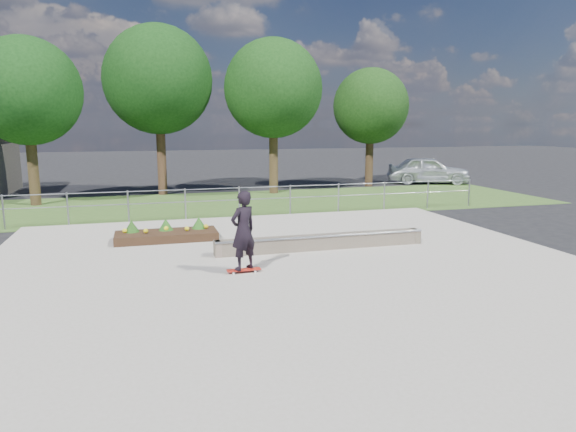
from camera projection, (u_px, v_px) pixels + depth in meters
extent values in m
plane|color=black|center=(297.00, 272.00, 12.31)|extent=(120.00, 120.00, 0.00)
cube|color=#335020|center=(225.00, 204.00, 22.72)|extent=(30.00, 8.00, 0.02)
cube|color=gray|center=(297.00, 271.00, 12.31)|extent=(15.00, 15.00, 0.06)
cylinder|color=gray|center=(3.00, 212.00, 17.15)|extent=(0.06, 0.06, 1.20)
cylinder|color=gray|center=(68.00, 209.00, 17.69)|extent=(0.06, 0.06, 1.20)
cylinder|color=gray|center=(128.00, 207.00, 18.23)|extent=(0.06, 0.06, 1.20)
cylinder|color=gray|center=(185.00, 205.00, 18.77)|extent=(0.06, 0.06, 1.20)
cylinder|color=#999DA1|center=(239.00, 202.00, 19.31)|extent=(0.06, 0.06, 1.20)
cylinder|color=gray|center=(290.00, 200.00, 19.85)|extent=(0.06, 0.06, 1.20)
cylinder|color=#94979C|center=(338.00, 198.00, 20.39)|extent=(0.06, 0.06, 1.20)
cylinder|color=gray|center=(384.00, 196.00, 20.93)|extent=(0.06, 0.06, 1.20)
cylinder|color=#989CA1|center=(428.00, 194.00, 21.47)|extent=(0.06, 0.06, 1.20)
cylinder|color=gray|center=(469.00, 193.00, 22.01)|extent=(0.06, 0.06, 1.20)
cylinder|color=#96999E|center=(239.00, 188.00, 19.21)|extent=(20.00, 0.04, 0.04)
cylinder|color=#93959C|center=(239.00, 200.00, 19.29)|extent=(20.00, 0.04, 0.04)
cylinder|color=#322314|center=(33.00, 172.00, 22.20)|extent=(0.44, 0.44, 2.93)
sphere|color=black|center=(26.00, 91.00, 21.60)|extent=(4.55, 4.55, 4.55)
cylinder|color=#352015|center=(162.00, 161.00, 25.54)|extent=(0.44, 0.44, 3.38)
sphere|color=black|center=(158.00, 80.00, 24.84)|extent=(5.25, 5.25, 5.25)
cylinder|color=#372716|center=(274.00, 163.00, 26.10)|extent=(0.44, 0.44, 3.15)
sphere|color=black|center=(273.00, 88.00, 25.45)|extent=(4.90, 4.90, 4.90)
cylinder|color=#2F1F13|center=(369.00, 163.00, 29.18)|extent=(0.44, 0.44, 2.70)
sphere|color=black|center=(371.00, 106.00, 28.62)|extent=(4.20, 4.20, 4.20)
cube|color=brown|center=(322.00, 242.00, 14.31)|extent=(6.00, 0.40, 0.40)
cylinder|color=#95999D|center=(324.00, 236.00, 14.09)|extent=(6.00, 0.06, 0.06)
cube|color=brown|center=(218.00, 249.00, 13.53)|extent=(0.15, 0.42, 0.40)
cube|color=brown|center=(414.00, 236.00, 15.10)|extent=(0.15, 0.42, 0.40)
cube|color=black|center=(167.00, 236.00, 15.45)|extent=(3.00, 1.20, 0.25)
sphere|color=yellow|center=(125.00, 231.00, 15.18)|extent=(0.14, 0.14, 0.14)
sphere|color=yellow|center=(146.00, 231.00, 15.16)|extent=(0.14, 0.14, 0.14)
sphere|color=yellow|center=(166.00, 228.00, 15.51)|extent=(0.14, 0.14, 0.14)
sphere|color=yellow|center=(187.00, 229.00, 15.48)|extent=(0.14, 0.14, 0.14)
sphere|color=yellow|center=(206.00, 226.00, 15.83)|extent=(0.14, 0.14, 0.14)
cone|color=#1A4213|center=(132.00, 226.00, 15.36)|extent=(0.44, 0.44, 0.36)
cone|color=#1B4915|center=(166.00, 224.00, 15.63)|extent=(0.44, 0.44, 0.36)
cone|color=#1D4F16|center=(199.00, 223.00, 15.90)|extent=(0.44, 0.44, 0.36)
cylinder|color=silver|center=(234.00, 273.00, 11.90)|extent=(0.05, 0.03, 0.05)
cylinder|color=white|center=(232.00, 271.00, 12.07)|extent=(0.05, 0.03, 0.05)
cylinder|color=silver|center=(255.00, 272.00, 12.04)|extent=(0.05, 0.03, 0.05)
cylinder|color=silver|center=(254.00, 270.00, 12.21)|extent=(0.05, 0.03, 0.05)
cylinder|color=#A9AAAF|center=(233.00, 271.00, 11.98)|extent=(0.02, 0.18, 0.02)
cylinder|color=gray|center=(255.00, 270.00, 12.12)|extent=(0.02, 0.18, 0.02)
cube|color=#B32116|center=(244.00, 270.00, 12.04)|extent=(0.80, 0.21, 0.02)
imported|color=black|center=(243.00, 231.00, 11.88)|extent=(0.81, 0.71, 1.86)
imported|color=silver|center=(428.00, 170.00, 30.54)|extent=(5.12, 3.57, 1.62)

